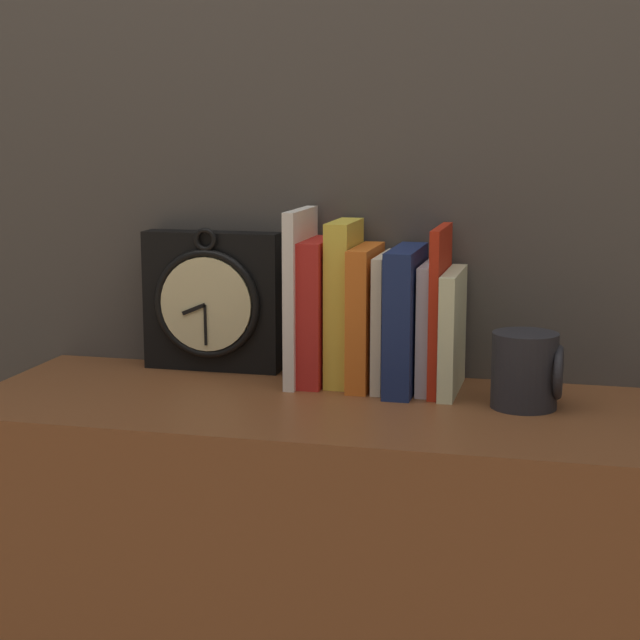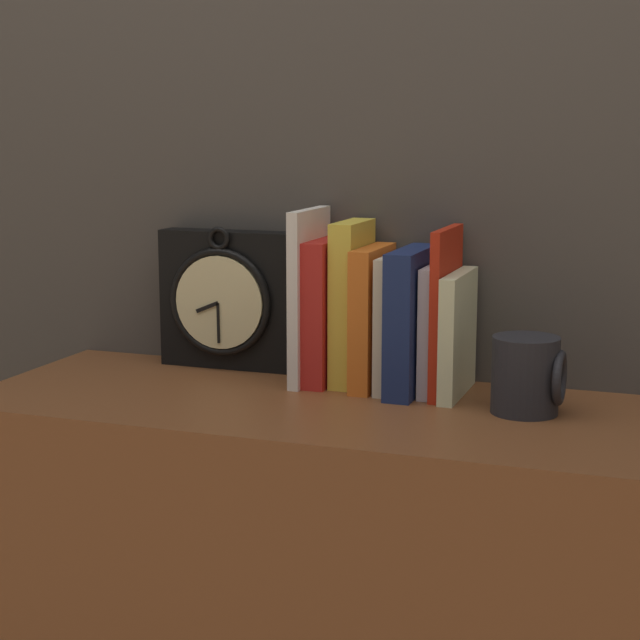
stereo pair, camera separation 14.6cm
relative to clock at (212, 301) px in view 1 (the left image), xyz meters
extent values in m
cube|color=#47423D|center=(0.21, 0.06, 0.37)|extent=(6.00, 0.05, 2.60)
cube|color=black|center=(0.00, 0.01, 0.00)|extent=(0.22, 0.05, 0.22)
torus|color=black|center=(0.00, -0.02, 0.00)|extent=(0.17, 0.01, 0.17)
cylinder|color=beige|center=(0.00, -0.03, 0.00)|extent=(0.15, 0.01, 0.15)
cube|color=black|center=(-0.02, -0.03, -0.01)|extent=(0.04, 0.00, 0.02)
cube|color=black|center=(0.00, -0.03, -0.03)|extent=(0.00, 0.00, 0.06)
torus|color=black|center=(0.00, -0.02, 0.10)|extent=(0.04, 0.01, 0.04)
cube|color=white|center=(0.15, -0.04, 0.02)|extent=(0.02, 0.14, 0.26)
cube|color=red|center=(0.18, -0.04, 0.00)|extent=(0.03, 0.13, 0.21)
cube|color=yellow|center=(0.22, -0.03, 0.01)|extent=(0.03, 0.12, 0.24)
cube|color=orange|center=(0.25, -0.04, -0.01)|extent=(0.03, 0.14, 0.21)
cube|color=beige|center=(0.28, -0.04, -0.01)|extent=(0.02, 0.14, 0.20)
cube|color=navy|center=(0.31, -0.05, -0.01)|extent=(0.04, 0.16, 0.21)
cube|color=silver|center=(0.35, -0.04, -0.02)|extent=(0.02, 0.13, 0.18)
cube|color=red|center=(0.36, -0.04, 0.01)|extent=(0.01, 0.15, 0.24)
cube|color=beige|center=(0.38, -0.05, -0.02)|extent=(0.02, 0.15, 0.18)
cylinder|color=#232328|center=(0.49, -0.11, -0.06)|extent=(0.09, 0.09, 0.10)
torus|color=#232328|center=(0.53, -0.11, -0.06)|extent=(0.01, 0.07, 0.07)
camera|label=1|loc=(0.56, -1.55, 0.27)|focal=60.00mm
camera|label=2|loc=(0.70, -1.51, 0.27)|focal=60.00mm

